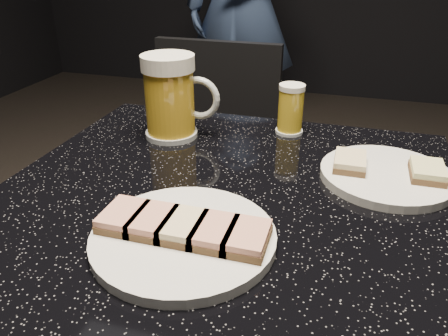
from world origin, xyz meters
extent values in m
cylinder|color=white|center=(-0.02, -0.12, 0.76)|extent=(0.23, 0.23, 0.01)
cylinder|color=white|center=(0.23, 0.13, 0.76)|extent=(0.21, 0.21, 0.01)
imported|color=navy|center=(-0.42, 1.75, 0.81)|extent=(0.61, 0.42, 1.63)
cube|color=black|center=(0.00, 0.00, 0.73)|extent=(0.70, 0.70, 0.03)
cylinder|color=silver|center=(-0.17, 0.20, 0.76)|extent=(0.10, 0.10, 0.01)
cylinder|color=gold|center=(-0.17, 0.20, 0.82)|extent=(0.09, 0.09, 0.12)
cylinder|color=white|center=(-0.17, 0.20, 0.89)|extent=(0.10, 0.10, 0.03)
torus|color=silver|center=(-0.11, 0.22, 0.82)|extent=(0.08, 0.01, 0.08)
cylinder|color=white|center=(0.05, 0.28, 0.75)|extent=(0.05, 0.05, 0.01)
cylinder|color=gold|center=(0.05, 0.28, 0.80)|extent=(0.05, 0.05, 0.08)
cylinder|color=white|center=(0.05, 0.28, 0.84)|extent=(0.05, 0.05, 0.01)
cube|color=black|center=(-0.21, 0.46, 0.45)|extent=(0.37, 0.37, 0.04)
cylinder|color=black|center=(-0.36, 0.31, 0.21)|extent=(0.03, 0.03, 0.43)
cylinder|color=black|center=(-0.05, 0.31, 0.21)|extent=(0.03, 0.03, 0.43)
cylinder|color=black|center=(-0.36, 0.62, 0.21)|extent=(0.03, 0.03, 0.43)
cylinder|color=black|center=(-0.05, 0.62, 0.21)|extent=(0.03, 0.03, 0.43)
cube|color=black|center=(-0.21, 0.63, 0.67)|extent=(0.36, 0.03, 0.36)
cube|color=#4C3521|center=(-0.10, -0.12, 0.77)|extent=(0.05, 0.07, 0.01)
cube|color=tan|center=(-0.10, -0.12, 0.78)|extent=(0.05, 0.07, 0.01)
cube|color=#4C3521|center=(-0.06, -0.12, 0.77)|extent=(0.05, 0.07, 0.01)
cube|color=tan|center=(-0.06, -0.12, 0.78)|extent=(0.05, 0.07, 0.01)
cube|color=#4C3521|center=(-0.02, -0.12, 0.77)|extent=(0.05, 0.07, 0.01)
cube|color=beige|center=(-0.02, -0.12, 0.78)|extent=(0.05, 0.07, 0.01)
cube|color=#4C3521|center=(0.02, -0.12, 0.77)|extent=(0.05, 0.07, 0.01)
cube|color=tan|center=(0.02, -0.12, 0.78)|extent=(0.05, 0.07, 0.01)
cube|color=#4C3521|center=(0.06, -0.12, 0.77)|extent=(0.05, 0.07, 0.01)
cube|color=tan|center=(0.06, -0.12, 0.78)|extent=(0.05, 0.07, 0.01)
cube|color=#4C3521|center=(0.17, 0.13, 0.77)|extent=(0.05, 0.07, 0.01)
cube|color=beige|center=(0.17, 0.13, 0.78)|extent=(0.05, 0.07, 0.01)
cube|color=#4C3521|center=(0.29, 0.13, 0.77)|extent=(0.05, 0.07, 0.01)
cube|color=#D1D184|center=(0.29, 0.13, 0.78)|extent=(0.05, 0.07, 0.01)
camera|label=1|loc=(0.16, -0.53, 1.08)|focal=35.00mm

